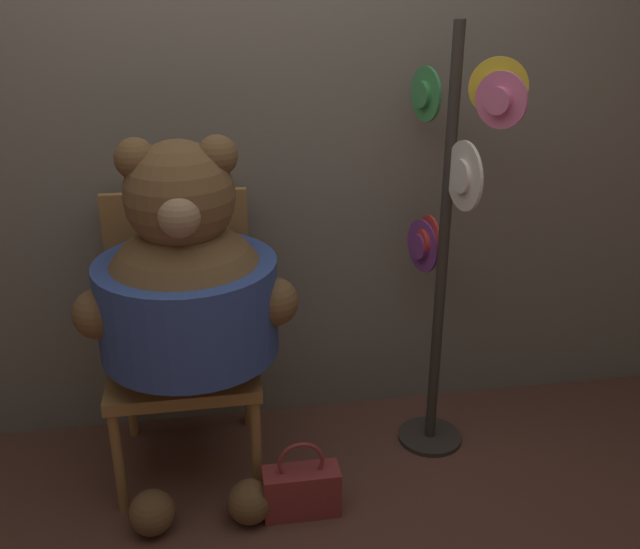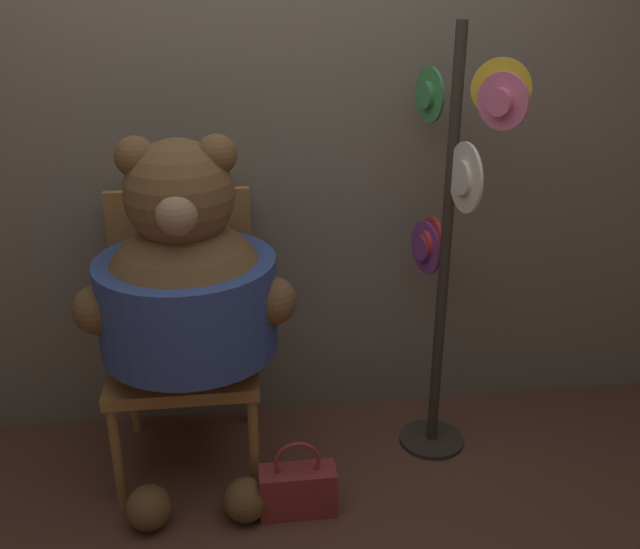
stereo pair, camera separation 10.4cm
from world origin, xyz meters
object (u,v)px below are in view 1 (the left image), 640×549
teddy_bear (188,296)px  chair (183,329)px  handbag_on_ground (301,489)px  hat_display_rack (448,227)px

teddy_bear → chair: bearing=100.9°
teddy_bear → handbag_on_ground: 0.85m
chair → hat_display_rack: hat_display_rack is taller
chair → teddy_bear: bearing=-79.1°
chair → handbag_on_ground: 0.79m
teddy_bear → handbag_on_ground: size_ratio=4.39×
teddy_bear → handbag_on_ground: (0.38, -0.27, -0.71)m
chair → teddy_bear: 0.31m
chair → handbag_on_ground: (0.42, -0.47, -0.48)m
chair → handbag_on_ground: chair is taller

